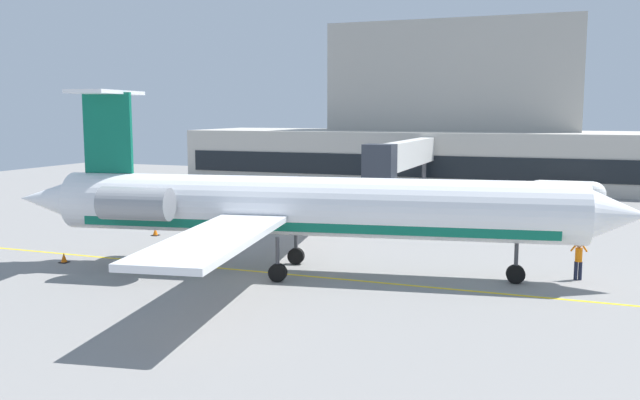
{
  "coord_description": "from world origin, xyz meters",
  "views": [
    {
      "loc": [
        14.9,
        -30.13,
        8.25
      ],
      "look_at": [
        0.79,
        7.5,
        3.0
      ],
      "focal_mm": 37.94,
      "sensor_mm": 36.0,
      "label": 1
    }
  ],
  "objects_px": {
    "pushback_tractor": "(363,203)",
    "baggage_tug": "(262,196)",
    "fuel_tank": "(565,193)",
    "marshaller": "(579,259)",
    "regional_jet": "(300,207)"
  },
  "relations": [
    {
      "from": "baggage_tug",
      "to": "pushback_tractor",
      "type": "xyz_separation_m",
      "value": [
        9.47,
        -0.78,
        -0.06
      ]
    },
    {
      "from": "pushback_tractor",
      "to": "fuel_tank",
      "type": "height_order",
      "value": "fuel_tank"
    },
    {
      "from": "regional_jet",
      "to": "fuel_tank",
      "type": "distance_m",
      "value": 31.55
    },
    {
      "from": "fuel_tank",
      "to": "marshaller",
      "type": "relative_size",
      "value": 3.19
    },
    {
      "from": "regional_jet",
      "to": "pushback_tractor",
      "type": "xyz_separation_m",
      "value": [
        -3.01,
        20.78,
        -2.6
      ]
    },
    {
      "from": "baggage_tug",
      "to": "pushback_tractor",
      "type": "distance_m",
      "value": 9.51
    },
    {
      "from": "pushback_tractor",
      "to": "fuel_tank",
      "type": "xyz_separation_m",
      "value": [
        15.44,
        8.14,
        0.54
      ]
    },
    {
      "from": "fuel_tank",
      "to": "regional_jet",
      "type": "bearing_deg",
      "value": -113.26
    },
    {
      "from": "fuel_tank",
      "to": "marshaller",
      "type": "height_order",
      "value": "fuel_tank"
    },
    {
      "from": "pushback_tractor",
      "to": "fuel_tank",
      "type": "relative_size",
      "value": 0.62
    },
    {
      "from": "baggage_tug",
      "to": "marshaller",
      "type": "xyz_separation_m",
      "value": [
        25.87,
        -18.06,
        0.13
      ]
    },
    {
      "from": "baggage_tug",
      "to": "marshaller",
      "type": "height_order",
      "value": "marshaller"
    },
    {
      "from": "pushback_tractor",
      "to": "baggage_tug",
      "type": "bearing_deg",
      "value": 175.29
    },
    {
      "from": "regional_jet",
      "to": "fuel_tank",
      "type": "xyz_separation_m",
      "value": [
        12.43,
        28.92,
        -2.06
      ]
    },
    {
      "from": "baggage_tug",
      "to": "pushback_tractor",
      "type": "height_order",
      "value": "baggage_tug"
    }
  ]
}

